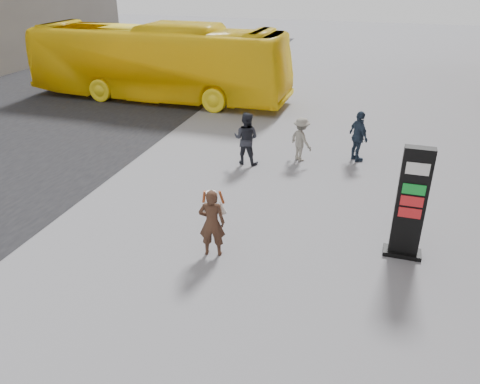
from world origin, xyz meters
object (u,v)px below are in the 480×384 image
(bus, at_px, (157,62))
(pedestrian_b, at_px, (301,139))
(info_pylon, at_px, (411,204))
(woman, at_px, (212,222))
(pedestrian_a, at_px, (246,138))
(pedestrian_c, at_px, (358,136))

(bus, bearing_deg, pedestrian_b, -124.90)
(info_pylon, xyz_separation_m, woman, (-4.28, -1.24, -0.49))
(woman, height_order, pedestrian_b, woman)
(woman, bearing_deg, pedestrian_b, -110.25)
(bus, height_order, pedestrian_b, bus)
(pedestrian_a, distance_m, pedestrian_b, 1.90)
(info_pylon, relative_size, pedestrian_a, 1.51)
(bus, xyz_separation_m, pedestrian_a, (6.45, -6.79, -0.92))
(woman, relative_size, pedestrian_c, 0.96)
(woman, height_order, bus, bus)
(pedestrian_b, bearing_deg, pedestrian_a, 66.04)
(pedestrian_b, bearing_deg, pedestrian_c, -122.67)
(woman, bearing_deg, bus, -71.38)
(pedestrian_c, bearing_deg, woman, 122.76)
(woman, bearing_deg, info_pylon, -175.60)
(info_pylon, distance_m, pedestrian_c, 5.83)
(pedestrian_c, bearing_deg, pedestrian_a, 75.37)
(woman, relative_size, pedestrian_b, 1.10)
(pedestrian_c, bearing_deg, pedestrian_b, 71.06)
(bus, height_order, pedestrian_a, bus)
(pedestrian_c, bearing_deg, info_pylon, 159.67)
(info_pylon, distance_m, bus, 15.99)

